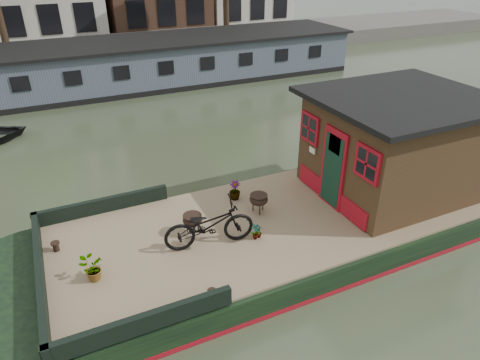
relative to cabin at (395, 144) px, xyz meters
name	(u,v)px	position (x,y,z in m)	size (l,w,h in m)	color
ground	(312,231)	(-2.19, 0.00, -1.88)	(120.00, 120.00, 0.00)	#2D3723
houseboat_hull	(263,235)	(-3.52, 0.00, -1.60)	(14.01, 4.02, 0.60)	black
houseboat_deck	(314,209)	(-2.19, 0.00, -1.25)	(11.80, 3.80, 0.05)	#866A52
bow_bulwark	(89,261)	(-7.25, 0.00, -1.05)	(3.00, 4.00, 0.35)	black
cabin	(395,144)	(0.00, 0.00, 0.00)	(4.00, 3.50, 2.42)	#301C12
bicycle	(209,225)	(-4.91, -0.26, -0.74)	(0.64, 1.84, 0.97)	black
potted_plant_a	(255,232)	(-3.99, -0.49, -1.04)	(0.19, 0.13, 0.37)	#99322B
potted_plant_c	(92,270)	(-7.23, -0.35, -0.99)	(0.43, 0.37, 0.47)	#AE5B32
potted_plant_d	(235,190)	(-3.70, 1.17, -0.99)	(0.27, 0.27, 0.48)	#993A29
potted_plant_e	(259,231)	(-3.88, -0.47, -1.06)	(0.18, 0.12, 0.34)	brown
brazier_front	(259,203)	(-3.45, 0.41, -1.00)	(0.42, 0.42, 0.46)	black
brazier_rear	(193,224)	(-5.09, 0.27, -1.00)	(0.42, 0.42, 0.45)	black
bollard_port	(56,247)	(-7.79, 0.86, -1.13)	(0.18, 0.18, 0.20)	black
bollard_stbd	(212,294)	(-5.44, -1.70, -1.14)	(0.16, 0.16, 0.18)	black
far_houseboat	(155,63)	(-2.19, 14.00, -0.91)	(20.40, 4.40, 2.11)	#485260
quay	(128,49)	(-2.19, 20.50, -1.43)	(60.00, 6.00, 0.90)	#47443F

